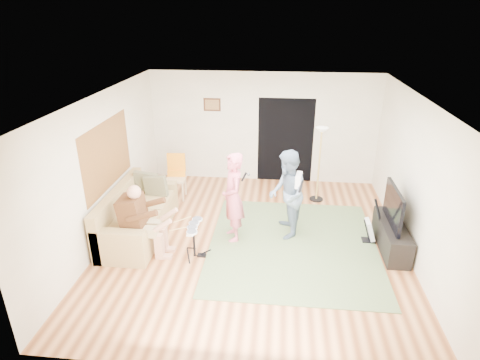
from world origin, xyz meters
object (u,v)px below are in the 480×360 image
(drum_kit, at_px, (194,242))
(guitar_spare, at_px, (370,229))
(torchiere_lamp, at_px, (320,151))
(guitarist, at_px, (287,195))
(dining_chair, at_px, (176,183))
(sofa, at_px, (135,219))
(singer, at_px, (233,198))
(tv_cabinet, at_px, (391,236))
(television, at_px, (394,206))

(drum_kit, xyz_separation_m, guitar_spare, (3.16, 0.82, -0.03))
(torchiere_lamp, bearing_deg, guitar_spare, -63.15)
(guitarist, bearing_deg, guitar_spare, 80.77)
(dining_chair, bearing_deg, torchiere_lamp, -0.44)
(torchiere_lamp, bearing_deg, sofa, -152.50)
(singer, xyz_separation_m, tv_cabinet, (2.89, -0.05, -0.60))
(television, bearing_deg, dining_chair, 158.68)
(guitar_spare, bearing_deg, tv_cabinet, -29.85)
(guitar_spare, xyz_separation_m, torchiere_lamp, (-0.86, 1.70, 0.91))
(sofa, bearing_deg, guitar_spare, 2.19)
(singer, xyz_separation_m, dining_chair, (-1.52, 1.65, -0.49))
(drum_kit, height_order, singer, singer)
(drum_kit, distance_m, dining_chair, 2.50)
(guitar_spare, bearing_deg, singer, -176.77)
(guitar_spare, bearing_deg, television, -33.98)
(sofa, bearing_deg, guitarist, 5.24)
(torchiere_lamp, bearing_deg, television, -58.79)
(drum_kit, height_order, tv_cabinet, drum_kit)
(drum_kit, xyz_separation_m, tv_cabinet, (3.50, 0.63, -0.03))
(television, bearing_deg, tv_cabinet, 0.00)
(guitar_spare, height_order, dining_chair, dining_chair)
(sofa, height_order, television, television)
(dining_chair, bearing_deg, drum_kit, -72.65)
(guitar_spare, xyz_separation_m, tv_cabinet, (0.34, -0.19, -0.00))
(singer, relative_size, tv_cabinet, 1.22)
(sofa, bearing_deg, drum_kit, -26.54)
(guitar_spare, relative_size, dining_chair, 0.88)
(tv_cabinet, bearing_deg, dining_chair, 158.90)
(sofa, bearing_deg, singer, 0.78)
(sofa, relative_size, tv_cabinet, 1.62)
(torchiere_lamp, xyz_separation_m, dining_chair, (-3.21, -0.20, -0.81))
(dining_chair, distance_m, television, 4.70)
(drum_kit, height_order, television, television)
(guitar_spare, relative_size, television, 0.83)
(guitar_spare, distance_m, tv_cabinet, 0.39)
(sofa, height_order, dining_chair, dining_chair)
(torchiere_lamp, height_order, tv_cabinet, torchiere_lamp)
(singer, bearing_deg, sofa, -108.22)
(dining_chair, bearing_deg, sofa, -107.16)
(drum_kit, relative_size, tv_cabinet, 0.46)
(drum_kit, height_order, guitar_spare, guitar_spare)
(guitarist, bearing_deg, drum_kit, -65.89)
(singer, height_order, dining_chair, singer)
(torchiere_lamp, bearing_deg, drum_kit, -132.34)
(guitarist, distance_m, torchiere_lamp, 1.79)
(drum_kit, bearing_deg, sofa, 153.46)
(drum_kit, relative_size, singer, 0.38)
(guitarist, height_order, torchiere_lamp, torchiere_lamp)
(dining_chair, xyz_separation_m, tv_cabinet, (4.41, -1.70, -0.11))
(guitar_spare, height_order, tv_cabinet, guitar_spare)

